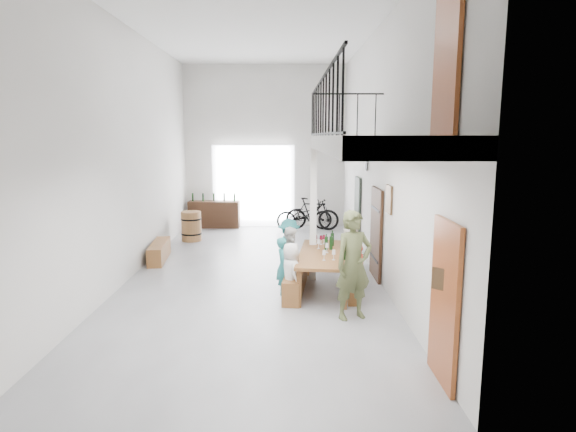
{
  "coord_description": "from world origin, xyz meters",
  "views": [
    {
      "loc": [
        0.7,
        -10.66,
        3.12
      ],
      "look_at": [
        0.76,
        -0.5,
        1.42
      ],
      "focal_mm": 30.0,
      "sensor_mm": 36.0,
      "label": 1
    }
  ],
  "objects_px": {
    "bench_inner": "(296,280)",
    "side_bench": "(159,251)",
    "serving_counter": "(214,214)",
    "bicycle_near": "(304,215)",
    "oak_barrel": "(191,226)",
    "host_standing": "(354,265)",
    "tasting_table": "(324,257)"
  },
  "relations": [
    {
      "from": "host_standing",
      "to": "bench_inner",
      "type": "bearing_deg",
      "value": 99.78
    },
    {
      "from": "oak_barrel",
      "to": "host_standing",
      "type": "relative_size",
      "value": 0.47
    },
    {
      "from": "oak_barrel",
      "to": "host_standing",
      "type": "height_order",
      "value": "host_standing"
    },
    {
      "from": "oak_barrel",
      "to": "host_standing",
      "type": "distance_m",
      "value": 7.42
    },
    {
      "from": "bench_inner",
      "to": "host_standing",
      "type": "height_order",
      "value": "host_standing"
    },
    {
      "from": "bench_inner",
      "to": "side_bench",
      "type": "height_order",
      "value": "bench_inner"
    },
    {
      "from": "bicycle_near",
      "to": "tasting_table",
      "type": "bearing_deg",
      "value": 175.2
    },
    {
      "from": "serving_counter",
      "to": "host_standing",
      "type": "distance_m",
      "value": 9.13
    },
    {
      "from": "tasting_table",
      "to": "host_standing",
      "type": "height_order",
      "value": "host_standing"
    },
    {
      "from": "side_bench",
      "to": "tasting_table",
      "type": "bearing_deg",
      "value": -31.46
    },
    {
      "from": "side_bench",
      "to": "host_standing",
      "type": "xyz_separation_m",
      "value": [
        4.36,
        -3.95,
        0.72
      ]
    },
    {
      "from": "tasting_table",
      "to": "serving_counter",
      "type": "xyz_separation_m",
      "value": [
        -3.24,
        6.87,
        -0.25
      ]
    },
    {
      "from": "tasting_table",
      "to": "serving_counter",
      "type": "relative_size",
      "value": 1.46
    },
    {
      "from": "tasting_table",
      "to": "side_bench",
      "type": "distance_m",
      "value": 4.7
    },
    {
      "from": "bench_inner",
      "to": "host_standing",
      "type": "xyz_separation_m",
      "value": [
        0.95,
        -1.48,
        0.71
      ]
    },
    {
      "from": "tasting_table",
      "to": "side_bench",
      "type": "relative_size",
      "value": 1.57
    },
    {
      "from": "serving_counter",
      "to": "bicycle_near",
      "type": "distance_m",
      "value": 3.12
    },
    {
      "from": "bench_inner",
      "to": "oak_barrel",
      "type": "xyz_separation_m",
      "value": [
        -3.03,
        4.77,
        0.21
      ]
    },
    {
      "from": "oak_barrel",
      "to": "host_standing",
      "type": "bearing_deg",
      "value": -57.43
    },
    {
      "from": "tasting_table",
      "to": "host_standing",
      "type": "bearing_deg",
      "value": -69.02
    },
    {
      "from": "host_standing",
      "to": "tasting_table",
      "type": "bearing_deg",
      "value": 81.03
    },
    {
      "from": "host_standing",
      "to": "bicycle_near",
      "type": "xyz_separation_m",
      "value": [
        -0.53,
        7.97,
        -0.45
      ]
    },
    {
      "from": "bench_inner",
      "to": "oak_barrel",
      "type": "relative_size",
      "value": 2.3
    },
    {
      "from": "side_bench",
      "to": "serving_counter",
      "type": "distance_m",
      "value": 4.5
    },
    {
      "from": "tasting_table",
      "to": "host_standing",
      "type": "relative_size",
      "value": 1.34
    },
    {
      "from": "side_bench",
      "to": "serving_counter",
      "type": "height_order",
      "value": "serving_counter"
    },
    {
      "from": "bench_inner",
      "to": "oak_barrel",
      "type": "distance_m",
      "value": 5.65
    },
    {
      "from": "host_standing",
      "to": "side_bench",
      "type": "bearing_deg",
      "value": 114.83
    },
    {
      "from": "oak_barrel",
      "to": "serving_counter",
      "type": "height_order",
      "value": "serving_counter"
    },
    {
      "from": "bench_inner",
      "to": "serving_counter",
      "type": "height_order",
      "value": "serving_counter"
    },
    {
      "from": "serving_counter",
      "to": "bicycle_near",
      "type": "relative_size",
      "value": 0.92
    },
    {
      "from": "side_bench",
      "to": "bicycle_near",
      "type": "xyz_separation_m",
      "value": [
        3.84,
        4.02,
        0.27
      ]
    }
  ]
}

